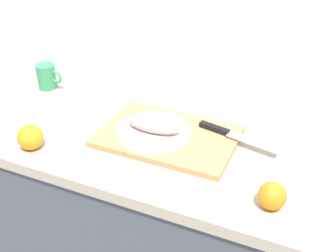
{
  "coord_description": "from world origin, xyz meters",
  "views": [
    {
      "loc": [
        0.57,
        -1.03,
        1.66
      ],
      "look_at": [
        0.11,
        0.02,
        0.95
      ],
      "focal_mm": 43.1,
      "sensor_mm": 36.0,
      "label": 1
    }
  ],
  "objects_px": {
    "cutting_board": "(168,136)",
    "white_plate": "(154,131)",
    "orange_0": "(30,137)",
    "coffee_mug_0": "(47,76)",
    "fish_fillet": "(154,125)",
    "chef_knife": "(228,133)"
  },
  "relations": [
    {
      "from": "cutting_board",
      "to": "white_plate",
      "type": "height_order",
      "value": "white_plate"
    },
    {
      "from": "orange_0",
      "to": "coffee_mug_0",
      "type": "bearing_deg",
      "value": 121.02
    },
    {
      "from": "orange_0",
      "to": "cutting_board",
      "type": "bearing_deg",
      "value": 30.7
    },
    {
      "from": "white_plate",
      "to": "orange_0",
      "type": "relative_size",
      "value": 3.0
    },
    {
      "from": "fish_fillet",
      "to": "chef_knife",
      "type": "bearing_deg",
      "value": 19.87
    },
    {
      "from": "coffee_mug_0",
      "to": "chef_knife",
      "type": "bearing_deg",
      "value": -6.04
    },
    {
      "from": "white_plate",
      "to": "fish_fillet",
      "type": "distance_m",
      "value": 0.03
    },
    {
      "from": "fish_fillet",
      "to": "coffee_mug_0",
      "type": "xyz_separation_m",
      "value": [
        -0.57,
        0.17,
        -0.0
      ]
    },
    {
      "from": "cutting_board",
      "to": "orange_0",
      "type": "distance_m",
      "value": 0.45
    },
    {
      "from": "white_plate",
      "to": "coffee_mug_0",
      "type": "bearing_deg",
      "value": 163.49
    },
    {
      "from": "coffee_mug_0",
      "to": "white_plate",
      "type": "bearing_deg",
      "value": -16.51
    },
    {
      "from": "white_plate",
      "to": "chef_knife",
      "type": "height_order",
      "value": "chef_knife"
    },
    {
      "from": "fish_fillet",
      "to": "coffee_mug_0",
      "type": "distance_m",
      "value": 0.6
    },
    {
      "from": "white_plate",
      "to": "fish_fillet",
      "type": "height_order",
      "value": "fish_fillet"
    },
    {
      "from": "cutting_board",
      "to": "white_plate",
      "type": "distance_m",
      "value": 0.05
    },
    {
      "from": "chef_knife",
      "to": "coffee_mug_0",
      "type": "relative_size",
      "value": 2.47
    },
    {
      "from": "chef_knife",
      "to": "fish_fillet",
      "type": "bearing_deg",
      "value": -148.34
    },
    {
      "from": "fish_fillet",
      "to": "orange_0",
      "type": "xyz_separation_m",
      "value": [
        -0.34,
        -0.22,
        -0.01
      ]
    },
    {
      "from": "cutting_board",
      "to": "coffee_mug_0",
      "type": "relative_size",
      "value": 3.91
    },
    {
      "from": "fish_fillet",
      "to": "orange_0",
      "type": "relative_size",
      "value": 2.25
    },
    {
      "from": "cutting_board",
      "to": "orange_0",
      "type": "relative_size",
      "value": 5.48
    },
    {
      "from": "chef_knife",
      "to": "cutting_board",
      "type": "bearing_deg",
      "value": -147.9
    }
  ]
}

